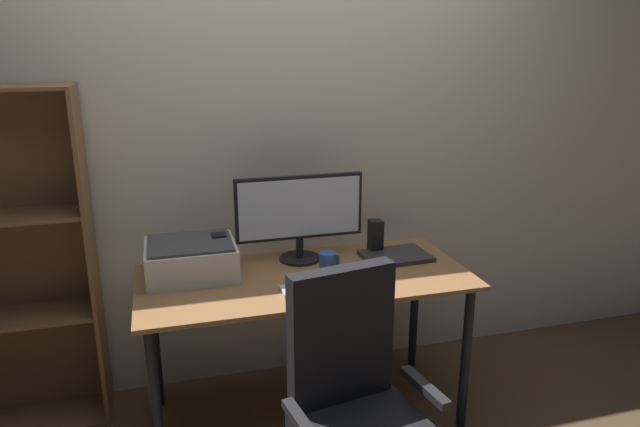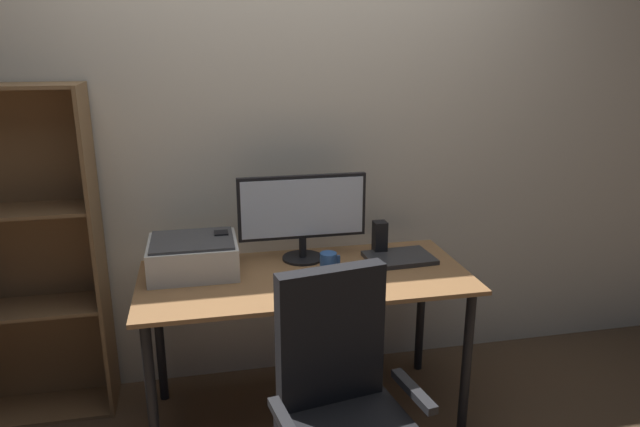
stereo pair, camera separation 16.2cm
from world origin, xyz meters
The scene contains 13 objects.
ground_plane centered at (0.00, 0.00, 0.00)m, with size 12.00×12.00×0.00m, color #4C3826.
back_wall centered at (0.00, 0.51, 1.30)m, with size 6.40×0.10×2.60m, color beige.
desk centered at (0.00, 0.00, 0.65)m, with size 1.50×0.68×0.74m.
monitor centered at (0.02, 0.20, 0.98)m, with size 0.62×0.20×0.42m.
keyboard centered at (0.00, -0.17, 0.75)m, with size 0.29×0.11×0.02m, color #B7BABC.
mouse centered at (0.23, -0.15, 0.76)m, with size 0.06×0.10×0.03m, color black.
coffee_mug centered at (0.11, 0.01, 0.79)m, with size 0.09×0.08×0.10m.
laptop centered at (0.49, 0.09, 0.75)m, with size 0.32×0.23×0.02m, color #2D2D30.
speaker_left centered at (-0.36, 0.19, 0.82)m, with size 0.06×0.07×0.17m, color black.
speaker_right centered at (0.41, 0.19, 0.82)m, with size 0.06×0.07×0.17m, color black.
printer centered at (-0.50, 0.14, 0.82)m, with size 0.40×0.34×0.16m.
office_chair centered at (0.01, -0.73, 0.46)m, with size 0.56×0.55×1.01m.
bookshelf centered at (-1.28, 0.34, 0.79)m, with size 0.69×0.28×1.59m.
Camera 1 is at (-0.60, -2.38, 1.77)m, focal length 32.53 mm.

